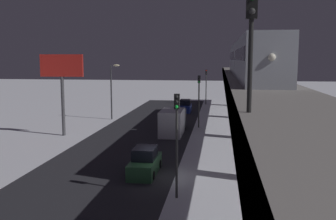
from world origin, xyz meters
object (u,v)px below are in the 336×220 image
subway_train (249,58)px  rail_signal (251,30)px  traffic_light_mid (199,94)px  traffic_light_far (206,82)px  box_truck (173,122)px  sedan_blue_2 (185,107)px  traffic_light_near (177,131)px  sedan_green (145,163)px  commercial_billboard (62,74)px

subway_train → rail_signal: size_ratio=9.22×
traffic_light_mid → traffic_light_far: size_ratio=1.00×
subway_train → traffic_light_far: subway_train is taller
subway_train → traffic_light_mid: size_ratio=5.76×
box_truck → rail_signal: bearing=101.8°
rail_signal → box_truck: (6.19, -29.72, -8.06)m
sedan_blue_2 → traffic_light_far: bearing=74.5°
sedan_blue_2 → traffic_light_far: size_ratio=0.69×
traffic_light_near → traffic_light_mid: (0.00, -24.29, 0.00)m
traffic_light_mid → sedan_green: bearing=81.6°
sedan_green → traffic_light_near: size_ratio=0.75×
rail_signal → box_truck: rail_signal is taller
rail_signal → commercial_billboard: (18.01, -26.85, -2.58)m
traffic_light_far → commercial_billboard: bearing=65.0°
traffic_light_far → commercial_billboard: (14.52, 31.13, 2.63)m
sedan_green → box_truck: size_ratio=0.65×
box_truck → traffic_light_far: (-2.70, -28.26, 2.85)m
rail_signal → traffic_light_far: (3.49, -57.98, -5.21)m
rail_signal → commercial_billboard: size_ratio=0.45×
sedan_green → sedan_blue_2: same height
sedan_green → traffic_light_near: bearing=-58.6°
subway_train → box_truck: bearing=-12.9°
subway_train → commercial_billboard: size_ratio=4.14×
commercial_billboard → subway_train: bearing=-177.1°
subway_train → traffic_light_far: 30.89m
box_truck → traffic_light_far: bearing=-95.5°
traffic_light_mid → subway_train: bearing=132.9°
sedan_blue_2 → traffic_light_near: bearing=-85.7°
traffic_light_mid → commercial_billboard: (14.52, 6.84, 2.63)m
box_truck → traffic_light_near: bearing=97.6°
rail_signal → sedan_green: (6.39, -14.16, -8.62)m
sedan_blue_2 → commercial_billboard: commercial_billboard is taller
sedan_blue_2 → box_truck: bearing=-89.4°
subway_train → commercial_billboard: 20.02m
subway_train → sedan_green: 17.77m
subway_train → rail_signal: bearing=86.1°
box_truck → traffic_light_near: 20.70m
rail_signal → traffic_light_mid: (3.49, -33.69, -5.21)m
sedan_blue_2 → commercial_billboard: bearing=-119.3°
commercial_billboard → traffic_light_far: bearing=-115.0°
rail_signal → box_truck: 31.41m
traffic_light_mid → traffic_light_far: (0.00, -24.29, 0.00)m
sedan_green → subway_train: bearing=58.8°
rail_signal → traffic_light_near: rail_signal is taller
commercial_billboard → box_truck: bearing=-166.3°
subway_train → rail_signal: 27.95m
subway_train → sedan_green: bearing=58.8°
traffic_light_near → commercial_billboard: commercial_billboard is taller
subway_train → box_truck: (8.11, -1.86, -7.11)m
rail_signal → traffic_light_mid: rail_signal is taller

